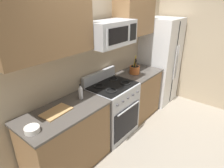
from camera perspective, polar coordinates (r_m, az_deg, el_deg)
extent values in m
plane|color=gray|center=(3.34, 8.84, -17.73)|extent=(16.00, 16.00, 0.00)
cube|color=tan|center=(3.23, -5.20, 7.56)|extent=(8.00, 0.10, 2.60)
cube|color=olive|center=(2.80, -13.00, -15.88)|extent=(1.13, 0.57, 0.88)
cube|color=#4C4742|center=(2.54, -13.95, -7.96)|extent=(1.17, 0.61, 0.03)
cube|color=#B2B5BA|center=(3.35, 0.06, -7.61)|extent=(0.76, 0.61, 0.91)
cube|color=black|center=(3.24, 4.42, -10.76)|extent=(0.67, 0.01, 0.51)
cylinder|color=#B2B5BA|center=(3.09, 4.97, -7.05)|extent=(0.57, 0.02, 0.02)
cube|color=black|center=(3.13, 0.06, -0.38)|extent=(0.73, 0.55, 0.02)
cube|color=#B2B5BA|center=(3.26, -3.73, 2.20)|extent=(0.76, 0.06, 0.18)
torus|color=black|center=(2.92, -0.21, -1.90)|extent=(0.17, 0.17, 0.02)
torus|color=black|center=(3.18, 3.92, 0.35)|extent=(0.17, 0.17, 0.02)
torus|color=black|center=(3.07, -3.94, -0.58)|extent=(0.17, 0.17, 0.02)
torus|color=black|center=(3.32, 0.30, 1.47)|extent=(0.17, 0.17, 0.02)
cylinder|color=#4C4C51|center=(2.82, 1.64, -6.20)|extent=(0.04, 0.02, 0.04)
cylinder|color=#4C4C51|center=(2.92, 3.28, -5.13)|extent=(0.04, 0.02, 0.04)
cylinder|color=#4C4C51|center=(3.01, 4.80, -4.13)|extent=(0.04, 0.02, 0.04)
cylinder|color=#4C4C51|center=(3.12, 6.22, -3.19)|extent=(0.04, 0.02, 0.04)
cylinder|color=#4C4C51|center=(3.22, 7.55, -2.31)|extent=(0.04, 0.02, 0.04)
cube|color=olive|center=(3.94, 7.51, -2.85)|extent=(0.81, 0.57, 0.88)
cube|color=#4C4742|center=(3.76, 7.89, 3.34)|extent=(0.85, 0.61, 0.03)
cube|color=silver|center=(4.45, 13.71, 6.44)|extent=(0.77, 0.68, 1.83)
cube|color=black|center=(4.32, 17.82, 5.45)|extent=(0.01, 0.01, 1.74)
cylinder|color=#B2B5BA|center=(4.25, 17.97, 5.80)|extent=(0.02, 0.02, 0.73)
cylinder|color=#B2B5BA|center=(4.34, 18.47, 6.10)|extent=(0.02, 0.02, 0.73)
cube|color=tan|center=(4.60, 23.83, 10.64)|extent=(0.10, 8.00, 2.60)
cube|color=#B2B5BA|center=(2.90, -0.42, 14.67)|extent=(0.79, 0.40, 0.35)
cube|color=black|center=(2.73, 2.03, 14.04)|extent=(0.43, 0.01, 0.21)
cube|color=black|center=(3.01, 6.21, 14.88)|extent=(0.16, 0.01, 0.24)
cylinder|color=#B2B5BA|center=(2.49, -1.48, 13.08)|extent=(0.02, 0.02, 0.24)
cube|color=olive|center=(2.31, -19.22, 16.21)|extent=(1.16, 0.34, 0.72)
cube|color=olive|center=(3.62, 6.68, 19.73)|extent=(0.84, 0.34, 0.72)
cylinder|color=#D1662D|center=(3.64, 6.62, 4.11)|extent=(0.18, 0.18, 0.14)
cylinder|color=black|center=(3.63, 6.62, 4.27)|extent=(0.15, 0.15, 0.12)
cylinder|color=black|center=(3.61, 6.87, 5.42)|extent=(0.05, 0.04, 0.26)
cylinder|color=black|center=(3.62, 6.63, 5.37)|extent=(0.05, 0.04, 0.25)
cylinder|color=orange|center=(3.61, 6.91, 5.18)|extent=(0.04, 0.03, 0.23)
cylinder|color=red|center=(3.63, 6.74, 5.50)|extent=(0.02, 0.04, 0.26)
cylinder|color=black|center=(3.63, 6.97, 5.25)|extent=(0.02, 0.04, 0.23)
cylinder|color=yellow|center=(3.61, 6.52, 5.85)|extent=(0.07, 0.04, 0.30)
cube|color=tan|center=(2.53, -15.96, -7.82)|extent=(0.39, 0.25, 0.02)
cylinder|color=silver|center=(2.74, -9.13, -2.73)|extent=(0.06, 0.06, 0.16)
cone|color=silver|center=(2.70, -9.27, -0.80)|extent=(0.05, 0.05, 0.04)
cylinder|color=black|center=(2.69, -9.31, -0.24)|extent=(0.02, 0.02, 0.01)
cylinder|color=white|center=(2.27, -22.32, -12.24)|extent=(0.16, 0.16, 0.06)
torus|color=white|center=(2.25, -22.43, -11.66)|extent=(0.16, 0.16, 0.01)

